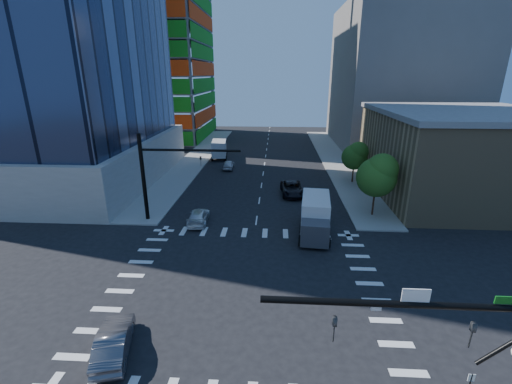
{
  "coord_description": "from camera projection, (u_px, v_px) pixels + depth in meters",
  "views": [
    {
      "loc": [
        1.92,
        -21.06,
        14.63
      ],
      "look_at": [
        0.19,
        8.0,
        4.56
      ],
      "focal_mm": 24.0,
      "sensor_mm": 36.0,
      "label": 1
    }
  ],
  "objects": [
    {
      "name": "road_markings",
      "position": [
        247.0,
        287.0,
        24.76
      ],
      "size": [
        20.0,
        20.0,
        0.01
      ],
      "primitive_type": "cube",
      "color": "silver",
      "rests_on": "ground"
    },
    {
      "name": "box_truck_near",
      "position": [
        315.0,
        220.0,
        32.44
      ],
      "size": [
        3.47,
        6.83,
        3.45
      ],
      "rotation": [
        0.0,
        0.0,
        -0.1
      ],
      "color": "black",
      "rests_on": "ground"
    },
    {
      "name": "car_sb_cross",
      "position": [
        114.0,
        342.0,
        18.71
      ],
      "size": [
        2.73,
        4.87,
        1.52
      ],
      "primitive_type": "imported",
      "rotation": [
        0.0,
        0.0,
        3.4
      ],
      "color": "#55545A",
      "rests_on": "ground"
    },
    {
      "name": "sidewalk_ne",
      "position": [
        334.0,
        159.0,
        61.77
      ],
      "size": [
        5.0,
        60.0,
        0.15
      ],
      "primitive_type": "cube",
      "color": "gray",
      "rests_on": "ground"
    },
    {
      "name": "box_truck_far",
      "position": [
        219.0,
        150.0,
        62.81
      ],
      "size": [
        3.34,
        6.5,
        3.27
      ],
      "rotation": [
        0.0,
        0.0,
        3.25
      ],
      "color": "black",
      "rests_on": "ground"
    },
    {
      "name": "tree_north",
      "position": [
        356.0,
        155.0,
        47.17
      ],
      "size": [
        3.54,
        3.52,
        5.78
      ],
      "color": "#382316",
      "rests_on": "sidewalk_ne"
    },
    {
      "name": "signal_mast_nw",
      "position": [
        157.0,
        170.0,
        34.38
      ],
      "size": [
        10.2,
        0.4,
        9.0
      ],
      "color": "black",
      "rests_on": "sidewalk_nw"
    },
    {
      "name": "construction_building",
      "position": [
        148.0,
        27.0,
        76.68
      ],
      "size": [
        25.16,
        34.5,
        70.6
      ],
      "color": "slate",
      "rests_on": "ground"
    },
    {
      "name": "ground",
      "position": [
        247.0,
        287.0,
        24.76
      ],
      "size": [
        160.0,
        160.0,
        0.0
      ],
      "primitive_type": "plane",
      "color": "black",
      "rests_on": "ground"
    },
    {
      "name": "commercial_building",
      "position": [
        462.0,
        153.0,
        42.38
      ],
      "size": [
        20.5,
        22.5,
        10.6
      ],
      "color": "#998158",
      "rests_on": "ground"
    },
    {
      "name": "bg_building_ne",
      "position": [
        399.0,
        77.0,
        70.56
      ],
      "size": [
        24.0,
        30.0,
        28.0
      ],
      "primitive_type": "cube",
      "color": "slate",
      "rests_on": "ground"
    },
    {
      "name": "car_sb_mid",
      "position": [
        229.0,
        165.0,
        55.51
      ],
      "size": [
        1.8,
        4.19,
        1.41
      ],
      "primitive_type": "imported",
      "rotation": [
        0.0,
        0.0,
        3.17
      ],
      "color": "#B9BBC1",
      "rests_on": "ground"
    },
    {
      "name": "car_nb_far",
      "position": [
        292.0,
        189.0,
        43.59
      ],
      "size": [
        3.06,
        5.89,
        1.59
      ],
      "primitive_type": "imported",
      "rotation": [
        0.0,
        0.0,
        0.08
      ],
      "color": "black",
      "rests_on": "ground"
    },
    {
      "name": "tree_south",
      "position": [
        378.0,
        175.0,
        35.64
      ],
      "size": [
        4.16,
        4.16,
        6.82
      ],
      "color": "#382316",
      "rests_on": "sidewalk_ne"
    },
    {
      "name": "sidewalk_nw",
      "position": [
        198.0,
        157.0,
        63.17
      ],
      "size": [
        5.0,
        60.0,
        0.15
      ],
      "primitive_type": "cube",
      "color": "gray",
      "rests_on": "ground"
    },
    {
      "name": "car_sb_near",
      "position": [
        198.0,
        216.0,
        35.37
      ],
      "size": [
        2.22,
        4.81,
        1.36
      ],
      "primitive_type": "imported",
      "rotation": [
        0.0,
        0.0,
        3.21
      ],
      "color": "white",
      "rests_on": "ground"
    }
  ]
}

